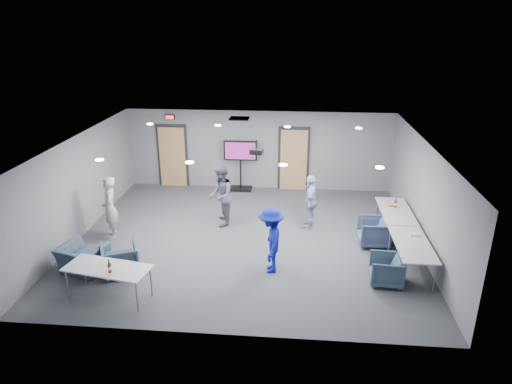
# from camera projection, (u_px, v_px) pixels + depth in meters

# --- Properties ---
(floor) EXTENTS (9.00, 9.00, 0.00)m
(floor) POSITION_uv_depth(u_px,v_px,m) (246.00, 239.00, 12.31)
(floor) COLOR #3D3F45
(floor) RESTS_ON ground
(ceiling) EXTENTS (9.00, 9.00, 0.00)m
(ceiling) POSITION_uv_depth(u_px,v_px,m) (245.00, 141.00, 11.34)
(ceiling) COLOR silver
(ceiling) RESTS_ON wall_back
(wall_back) EXTENTS (9.00, 0.02, 2.70)m
(wall_back) POSITION_uv_depth(u_px,v_px,m) (259.00, 150.00, 15.55)
(wall_back) COLOR slate
(wall_back) RESTS_ON floor
(wall_front) EXTENTS (9.00, 0.02, 2.70)m
(wall_front) POSITION_uv_depth(u_px,v_px,m) (221.00, 272.00, 8.11)
(wall_front) COLOR slate
(wall_front) RESTS_ON floor
(wall_left) EXTENTS (0.02, 8.00, 2.70)m
(wall_left) POSITION_uv_depth(u_px,v_px,m) (79.00, 187.00, 12.20)
(wall_left) COLOR slate
(wall_left) RESTS_ON floor
(wall_right) EXTENTS (0.02, 8.00, 2.70)m
(wall_right) POSITION_uv_depth(u_px,v_px,m) (424.00, 198.00, 11.45)
(wall_right) COLOR slate
(wall_right) RESTS_ON floor
(door_left) EXTENTS (1.06, 0.17, 2.24)m
(door_left) POSITION_uv_depth(u_px,v_px,m) (173.00, 156.00, 15.85)
(door_left) COLOR black
(door_left) RESTS_ON wall_back
(door_right) EXTENTS (1.06, 0.17, 2.24)m
(door_right) POSITION_uv_depth(u_px,v_px,m) (294.00, 160.00, 15.51)
(door_right) COLOR black
(door_right) RESTS_ON wall_back
(exit_sign) EXTENTS (0.32, 0.08, 0.16)m
(exit_sign) POSITION_uv_depth(u_px,v_px,m) (170.00, 117.00, 15.34)
(exit_sign) COLOR black
(exit_sign) RESTS_ON wall_back
(hvac_diffuser) EXTENTS (0.60, 0.60, 0.03)m
(hvac_diffuser) POSITION_uv_depth(u_px,v_px,m) (239.00, 119.00, 14.00)
(hvac_diffuser) COLOR black
(hvac_diffuser) RESTS_ON ceiling
(downlights) EXTENTS (6.18, 3.78, 0.02)m
(downlights) POSITION_uv_depth(u_px,v_px,m) (245.00, 142.00, 11.35)
(downlights) COLOR white
(downlights) RESTS_ON ceiling
(person_a) EXTENTS (0.62, 0.73, 1.71)m
(person_a) POSITION_uv_depth(u_px,v_px,m) (110.00, 208.00, 12.10)
(person_a) COLOR #999B98
(person_a) RESTS_ON floor
(person_b) EXTENTS (0.76, 0.93, 1.78)m
(person_b) POSITION_uv_depth(u_px,v_px,m) (221.00, 196.00, 12.85)
(person_b) COLOR #4E525E
(person_b) RESTS_ON floor
(person_c) EXTENTS (0.50, 0.96, 1.55)m
(person_c) POSITION_uv_depth(u_px,v_px,m) (310.00, 201.00, 12.74)
(person_c) COLOR #9AA5C7
(person_c) RESTS_ON floor
(person_d) EXTENTS (0.65, 1.06, 1.58)m
(person_d) POSITION_uv_depth(u_px,v_px,m) (271.00, 240.00, 10.49)
(person_d) COLOR navy
(person_d) RESTS_ON floor
(chair_right_b) EXTENTS (0.80, 0.78, 0.72)m
(chair_right_b) POSITION_uv_depth(u_px,v_px,m) (374.00, 232.00, 11.89)
(chair_right_b) COLOR #3C4968
(chair_right_b) RESTS_ON floor
(chair_right_c) EXTENTS (0.78, 0.76, 0.66)m
(chair_right_c) POSITION_uv_depth(u_px,v_px,m) (386.00, 270.00, 10.15)
(chair_right_c) COLOR #37495F
(chair_right_c) RESTS_ON floor
(chair_front_a) EXTENTS (1.06, 1.07, 0.74)m
(chair_front_a) POSITION_uv_depth(u_px,v_px,m) (120.00, 259.00, 10.54)
(chair_front_a) COLOR #36495D
(chair_front_a) RESTS_ON floor
(chair_front_b) EXTENTS (1.21, 1.12, 0.65)m
(chair_front_b) POSITION_uv_depth(u_px,v_px,m) (83.00, 259.00, 10.63)
(chair_front_b) COLOR #374A5F
(chair_front_b) RESTS_ON floor
(table_right_a) EXTENTS (0.81, 1.95, 0.73)m
(table_right_a) POSITION_uv_depth(u_px,v_px,m) (396.00, 212.00, 12.27)
(table_right_a) COLOR #B1B3B6
(table_right_a) RESTS_ON floor
(table_right_b) EXTENTS (0.79, 1.91, 0.73)m
(table_right_b) POSITION_uv_depth(u_px,v_px,m) (412.00, 245.00, 10.50)
(table_right_b) COLOR #B1B3B6
(table_right_b) RESTS_ON floor
(table_front_left) EXTENTS (1.90, 1.07, 0.73)m
(table_front_left) POSITION_uv_depth(u_px,v_px,m) (108.00, 269.00, 9.49)
(table_front_left) COLOR #B1B3B6
(table_front_left) RESTS_ON floor
(bottle_front) EXTENTS (0.08, 0.08, 0.30)m
(bottle_front) POSITION_uv_depth(u_px,v_px,m) (110.00, 268.00, 9.25)
(bottle_front) COLOR #51250D
(bottle_front) RESTS_ON table_front_left
(bottle_right) EXTENTS (0.07, 0.07, 0.28)m
(bottle_right) POSITION_uv_depth(u_px,v_px,m) (395.00, 204.00, 12.43)
(bottle_right) COLOR #51250D
(bottle_right) RESTS_ON table_right_a
(snack_box) EXTENTS (0.19, 0.17, 0.04)m
(snack_box) POSITION_uv_depth(u_px,v_px,m) (390.00, 206.00, 12.54)
(snack_box) COLOR orange
(snack_box) RESTS_ON table_right_a
(wrapper) EXTENTS (0.23, 0.17, 0.05)m
(wrapper) POSITION_uv_depth(u_px,v_px,m) (415.00, 234.00, 10.86)
(wrapper) COLOR silver
(wrapper) RESTS_ON table_right_b
(tv_stand) EXTENTS (1.13, 0.54, 1.73)m
(tv_stand) POSITION_uv_depth(u_px,v_px,m) (241.00, 162.00, 15.49)
(tv_stand) COLOR black
(tv_stand) RESTS_ON floor
(projector) EXTENTS (0.36, 0.33, 0.35)m
(projector) POSITION_uv_depth(u_px,v_px,m) (257.00, 151.00, 11.59)
(projector) COLOR black
(projector) RESTS_ON ceiling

